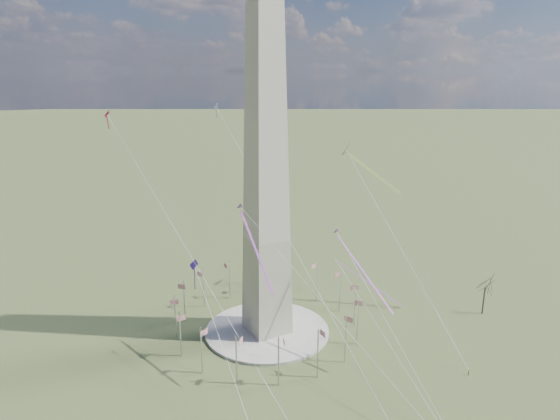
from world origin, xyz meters
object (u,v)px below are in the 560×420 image
washington_monument (266,170)px  kite_delta_black (349,152)px  tree_near (485,286)px  person_east (468,373)px

washington_monument → kite_delta_black: size_ratio=5.58×
washington_monument → tree_near: washington_monument is taller
tree_near → person_east: 37.90m
washington_monument → tree_near: (63.92, -23.85, -38.47)m
person_east → washington_monument: bearing=-91.9°
washington_monument → kite_delta_black: bearing=19.6°
tree_near → person_east: size_ratio=8.98×
tree_near → washington_monument: bearing=159.5°
tree_near → kite_delta_black: 59.47m
tree_near → person_east: tree_near is taller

